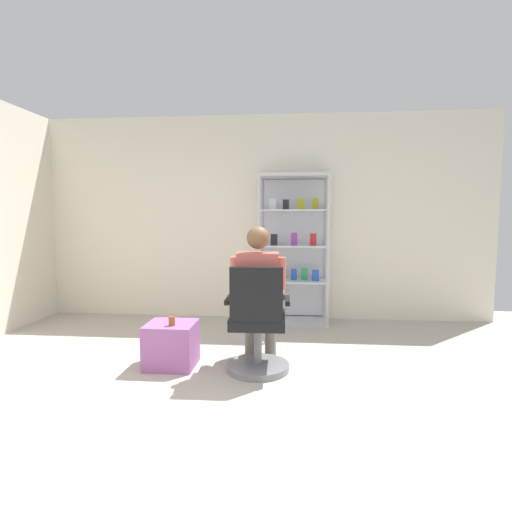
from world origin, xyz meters
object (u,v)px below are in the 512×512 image
(seated_shopkeeper, at_px, (259,290))
(tea_glass, at_px, (172,321))
(office_chair, at_px, (258,329))
(display_cabinet_main, at_px, (293,248))
(storage_crate, at_px, (171,345))

(seated_shopkeeper, xyz_separation_m, tea_glass, (-0.76, -0.16, -0.27))
(office_chair, height_order, seated_shopkeeper, seated_shopkeeper)
(display_cabinet_main, relative_size, tea_glass, 22.59)
(display_cabinet_main, xyz_separation_m, tea_glass, (-1.08, -1.78, -0.52))
(display_cabinet_main, distance_m, seated_shopkeeper, 1.67)
(storage_crate, xyz_separation_m, tea_glass, (0.03, -0.08, 0.24))
(seated_shopkeeper, height_order, storage_crate, seated_shopkeeper)
(office_chair, bearing_deg, seated_shopkeeper, 91.35)
(display_cabinet_main, height_order, office_chair, display_cabinet_main)
(display_cabinet_main, xyz_separation_m, seated_shopkeeper, (-0.31, -1.62, -0.25))
(seated_shopkeeper, bearing_deg, office_chair, -88.65)
(display_cabinet_main, bearing_deg, office_chair, -99.86)
(display_cabinet_main, height_order, tea_glass, display_cabinet_main)
(office_chair, height_order, storage_crate, office_chair)
(office_chair, xyz_separation_m, storage_crate, (-0.80, 0.09, -0.19))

